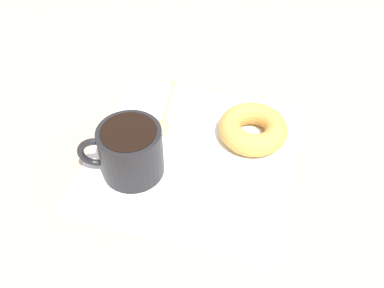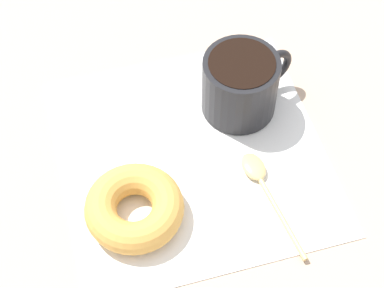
{
  "view_description": "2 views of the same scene",
  "coord_description": "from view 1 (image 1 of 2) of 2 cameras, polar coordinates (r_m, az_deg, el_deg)",
  "views": [
    {
      "loc": [
        -13.84,
        41.73,
        45.65
      ],
      "look_at": [
        -0.73,
        2.24,
        2.3
      ],
      "focal_mm": 40.0,
      "sensor_mm": 36.0,
      "label": 1
    },
    {
      "loc": [
        -9.53,
        -35.81,
        58.94
      ],
      "look_at": [
        -0.73,
        2.24,
        2.3
      ],
      "focal_mm": 60.0,
      "sensor_mm": 36.0,
      "label": 2
    }
  ],
  "objects": [
    {
      "name": "spoon",
      "position": [
        0.66,
        -3.81,
        3.39
      ],
      "size": [
        3.81,
        13.54,
        0.9
      ],
      "color": "#D8B772",
      "rests_on": "napkin"
    },
    {
      "name": "napkin",
      "position": [
        0.62,
        0.0,
        -1.38
      ],
      "size": [
        29.83,
        29.83,
        0.3
      ],
      "primitive_type": "cube",
      "rotation": [
        0.0,
        0.0,
        0.04
      ],
      "color": "white",
      "rests_on": "ground_plane"
    },
    {
      "name": "ground_plane",
      "position": [
        0.64,
        0.01,
        -0.52
      ],
      "size": [
        120.0,
        120.0,
        2.0
      ],
      "primitive_type": "cube",
      "color": "tan"
    },
    {
      "name": "coffee_cup",
      "position": [
        0.57,
        -8.3,
        -0.88
      ],
      "size": [
        11.13,
        8.5,
        7.46
      ],
      "color": "black",
      "rests_on": "napkin"
    },
    {
      "name": "donut",
      "position": [
        0.63,
        8.11,
        2.03
      ],
      "size": [
        10.17,
        10.17,
        3.31
      ],
      "primitive_type": "torus",
      "color": "gold",
      "rests_on": "napkin"
    }
  ]
}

